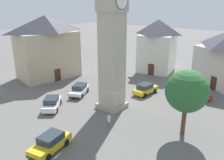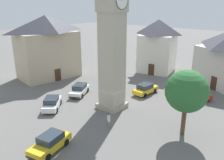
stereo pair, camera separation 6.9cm
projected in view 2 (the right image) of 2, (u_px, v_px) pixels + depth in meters
The scene contains 11 objects.
ground_plane at pixel (112, 107), 29.46m from camera, with size 200.00×200.00×0.00m, color #605E5B.
clock_tower at pixel (112, 8), 25.67m from camera, with size 3.64×3.64×20.61m.
car_blue_kerb at pixel (80, 90), 33.38m from camera, with size 4.45×3.34×1.53m.
car_silver_kerb at pixel (195, 95), 31.30m from camera, with size 4.15×4.07×1.53m.
car_red_corner at pixel (145, 89), 33.69m from camera, with size 4.25×2.05×1.53m.
car_white_side at pixel (50, 142), 20.67m from camera, with size 4.39×2.52×1.53m.
car_black_far at pixel (52, 103), 28.92m from camera, with size 4.22×3.97×1.53m.
pedestrian at pixel (109, 119), 24.28m from camera, with size 0.38×0.48×1.69m.
tree at pixel (187, 91), 22.05m from camera, with size 4.14×4.14×6.70m.
building_shop_left at pixel (158, 45), 43.90m from camera, with size 7.92×7.63×9.81m.
building_corner_back at pixel (47, 47), 40.11m from camera, with size 11.22×8.13×10.75m.
Camera 2 is at (20.75, 17.07, 12.56)m, focal length 37.13 mm.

